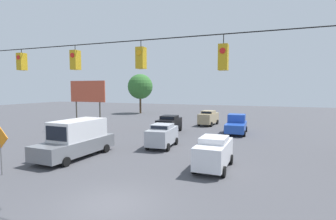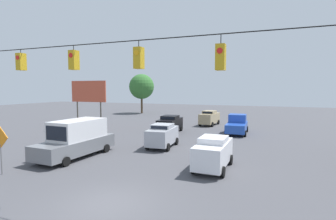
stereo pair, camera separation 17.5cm
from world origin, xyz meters
name	(u,v)px [view 1 (the left image)]	position (x,y,z in m)	size (l,w,h in m)	color
ground_plane	(110,204)	(0.00, 0.00, 0.00)	(140.00, 140.00, 0.00)	#47474C
overhead_signal_span	(108,92)	(-0.04, 0.06, 4.89)	(22.46, 0.38, 7.90)	slate
sedan_silver_withflow_mid	(162,135)	(2.16, -11.14, 1.04)	(2.23, 4.10, 1.99)	#A8AAB2
sedan_white_crossing_near	(214,152)	(-3.19, -6.70, 1.05)	(1.97, 4.31, 2.03)	silver
pickup_truck_blue_oncoming_deep	(236,125)	(-2.92, -20.56, 0.98)	(2.35, 5.10, 2.12)	#234CB2
sedan_black_withflow_far	(169,124)	(4.29, -18.40, 1.01)	(2.30, 4.52, 1.94)	black
box_truck_grey_parked_shoulder	(77,139)	(6.81, -5.92, 1.35)	(2.76, 6.50, 2.71)	slate
sedan_tan_withflow_deep	(208,118)	(1.45, -26.02, 1.03)	(2.23, 4.45, 1.99)	tan
traffic_cone_nearest	(50,160)	(7.15, -3.72, 0.30)	(0.39, 0.39, 0.60)	orange
traffic_cone_second	(72,152)	(7.21, -5.86, 0.30)	(0.39, 0.39, 0.60)	orange
traffic_cone_third	(93,146)	(7.12, -8.17, 0.30)	(0.39, 0.39, 0.60)	orange
traffic_cone_fourth	(107,142)	(6.97, -9.97, 0.30)	(0.39, 0.39, 0.60)	orange
roadside_billboard	(88,94)	(13.43, -15.64, 4.36)	(4.77, 0.16, 5.92)	#4C473D
work_zone_sign	(0,141)	(8.08, -1.02, 1.99)	(1.27, 0.06, 2.84)	slate
tree_horizon_left	(140,87)	(18.20, -38.17, 5.42)	(5.04, 5.04, 7.96)	#4C3823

